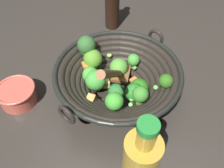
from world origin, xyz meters
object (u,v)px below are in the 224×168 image
object	(u,v)px
cooking_oil_bottle	(139,166)
soy_sauce_bottle	(112,6)
wok	(117,78)
prep_bowl	(17,94)

from	to	relation	value
cooking_oil_bottle	soy_sauce_bottle	bearing A→B (deg)	-69.66
wok	cooking_oil_bottle	size ratio (longest dim) A/B	1.46
soy_sauce_bottle	prep_bowl	xyz separation A→B (m)	(0.16, 0.43, -0.06)
cooking_oil_bottle	prep_bowl	bearing A→B (deg)	-20.98
wok	prep_bowl	world-z (taller)	wok
wok	cooking_oil_bottle	distance (m)	0.27
soy_sauce_bottle	prep_bowl	size ratio (longest dim) A/B	1.91
soy_sauce_bottle	cooking_oil_bottle	world-z (taller)	cooking_oil_bottle
wok	soy_sauce_bottle	bearing A→B (deg)	-72.33
wok	prep_bowl	bearing A→B (deg)	21.14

